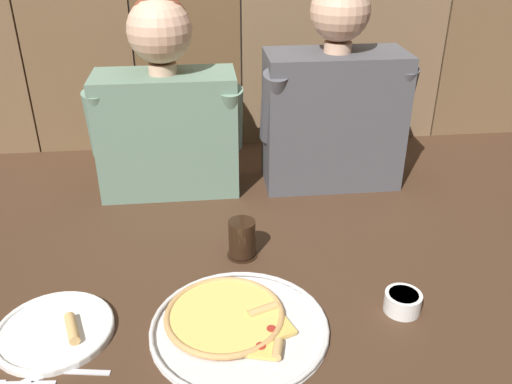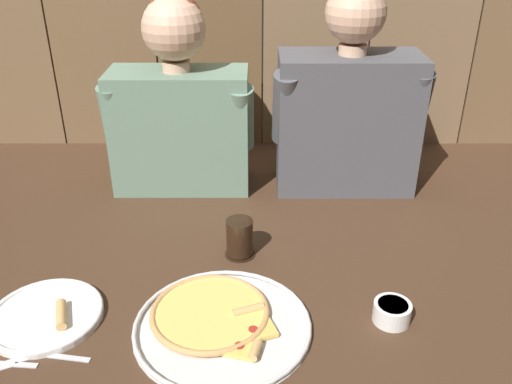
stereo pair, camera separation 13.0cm
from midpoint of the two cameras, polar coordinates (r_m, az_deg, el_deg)
The scene contains 10 objects.
ground_plane at distance 1.32m, azimuth -1.17°, elevation -8.98°, with size 3.20×3.20×0.00m, color #422B1C.
pizza_tray at distance 1.18m, azimuth -5.53°, elevation -13.66°, with size 0.38×0.38×0.03m.
dinner_plate at distance 1.26m, azimuth -23.31°, elevation -13.33°, with size 0.24×0.24×0.03m.
drinking_glass at distance 1.37m, azimuth -4.22°, elevation -5.04°, with size 0.08×0.08×0.10m.
dipping_bowl at distance 1.23m, azimuth 12.26°, elevation -11.26°, with size 0.08×0.08×0.04m.
table_fork at distance 1.19m, azimuth -26.97°, elevation -17.66°, with size 0.13×0.03×0.01m.
table_knife at distance 1.18m, azimuth -24.97°, elevation -17.38°, with size 0.15×0.08×0.01m.
table_spoon at distance 1.18m, azimuth -22.97°, elevation -17.03°, with size 0.14×0.04×0.01m.
diner_left at distance 1.64m, azimuth -11.78°, elevation 8.67°, with size 0.45×0.20×0.58m.
diner_right at distance 1.66m, azimuth 5.99°, elevation 9.68°, with size 0.45×0.21×0.62m.
Camera 1 is at (-0.15, -1.05, 0.79)m, focal length 38.00 mm.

